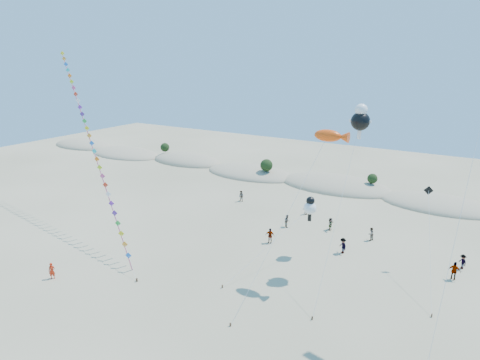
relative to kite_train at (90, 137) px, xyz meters
name	(u,v)px	position (x,y,z in m)	size (l,w,h in m)	color
ground	(144,342)	(21.53, -14.13, -11.35)	(160.00, 160.00, 0.00)	gray
dune_ridge	(341,187)	(22.59, 31.00, -11.24)	(145.30, 11.49, 5.57)	gray
kite_train	(90,137)	(0.00, 0.00, 0.00)	(28.30, 15.42, 22.22)	#3F2D1E
fish_kite	(331,136)	(29.74, 2.04, 2.62)	(5.24, 11.83, 14.55)	#3F2D1E
cartoon_kite_low	(310,207)	(26.74, 5.76, -5.82)	(5.02, 11.31, 6.65)	#3F2D1E
cartoon_kite_high	(360,119)	(31.29, 5.55, 3.82)	(2.00, 11.52, 16.60)	#3F2D1E
dark_kite	(429,222)	(38.19, 7.01, -5.58)	(2.79, 9.45, 8.54)	#3F2D1E
flyer_foreground	(52,271)	(7.32, -11.87, -10.53)	(0.60, 0.39, 1.65)	red
beachgoers	(336,232)	(28.16, 11.04, -10.51)	(30.62, 11.39, 1.86)	slate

